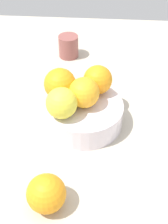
# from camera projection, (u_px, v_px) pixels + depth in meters

# --- Properties ---
(ground_plane) EXTENTS (1.10, 1.10, 0.02)m
(ground_plane) POSITION_uv_depth(u_px,v_px,m) (84.00, 126.00, 0.69)
(ground_plane) COLOR #BCB29E
(fruit_bowl) EXTENTS (0.17, 0.17, 0.05)m
(fruit_bowl) POSITION_uv_depth(u_px,v_px,m) (84.00, 114.00, 0.67)
(fruit_bowl) COLOR silver
(fruit_bowl) RESTS_ON ground_plane
(orange_in_bowl_0) EXTENTS (0.07, 0.07, 0.07)m
(orange_in_bowl_0) POSITION_uv_depth(u_px,v_px,m) (84.00, 93.00, 0.63)
(orange_in_bowl_0) COLOR #F9A823
(orange_in_bowl_0) RESTS_ON fruit_bowl
(orange_in_bowl_1) EXTENTS (0.06, 0.06, 0.06)m
(orange_in_bowl_1) POSITION_uv_depth(u_px,v_px,m) (98.00, 80.00, 0.66)
(orange_in_bowl_1) COLOR orange
(orange_in_bowl_1) RESTS_ON fruit_bowl
(orange_in_bowl_2) EXTENTS (0.06, 0.06, 0.06)m
(orange_in_bowl_2) POSITION_uv_depth(u_px,v_px,m) (62.00, 103.00, 0.60)
(orange_in_bowl_2) COLOR yellow
(orange_in_bowl_2) RESTS_ON fruit_bowl
(orange_in_bowl_3) EXTENTS (0.07, 0.07, 0.07)m
(orange_in_bowl_3) POSITION_uv_depth(u_px,v_px,m) (60.00, 84.00, 0.65)
(orange_in_bowl_3) COLOR orange
(orange_in_bowl_3) RESTS_ON fruit_bowl
(orange_loose_0) EXTENTS (0.07, 0.07, 0.07)m
(orange_loose_0) POSITION_uv_depth(u_px,v_px,m) (46.00, 193.00, 0.51)
(orange_loose_0) COLOR orange
(orange_loose_0) RESTS_ON ground_plane
(ceramic_cup) EXTENTS (0.06, 0.06, 0.06)m
(ceramic_cup) POSITION_uv_depth(u_px,v_px,m) (69.00, 46.00, 0.88)
(ceramic_cup) COLOR #8C4C47
(ceramic_cup) RESTS_ON ground_plane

